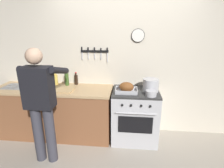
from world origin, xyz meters
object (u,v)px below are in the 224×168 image
object	(u,v)px
bottle_dish_soap	(53,83)
bottle_cooking_oil	(56,79)
bottle_olive_oil	(67,79)
saucepan	(151,93)
roasting_pan	(126,88)
bottle_soy_sauce	(76,79)
person_cook	(41,100)
stock_pot	(151,85)
stove	(135,115)
cutting_board	(62,90)

from	to	relation	value
bottle_dish_soap	bottle_cooking_oil	world-z (taller)	bottle_cooking_oil
bottle_olive_oil	saucepan	bearing A→B (deg)	-14.73
roasting_pan	bottle_cooking_oil	world-z (taller)	bottle_cooking_oil
saucepan	bottle_soy_sauce	size ratio (longest dim) A/B	0.73
person_cook	bottle_cooking_oil	distance (m)	0.87
stock_pot	bottle_dish_soap	bearing A→B (deg)	178.57
person_cook	bottle_soy_sauce	bearing A→B (deg)	-1.69
stove	bottle_cooking_oil	world-z (taller)	bottle_cooking_oil
person_cook	cutting_board	bearing A→B (deg)	2.52
cutting_board	stock_pot	bearing A→B (deg)	5.06
saucepan	cutting_board	distance (m)	1.44
person_cook	cutting_board	xyz separation A→B (m)	(0.10, 0.53, -0.04)
cutting_board	bottle_dish_soap	bearing A→B (deg)	142.10
roasting_pan	cutting_board	xyz separation A→B (m)	(-1.06, -0.03, -0.07)
saucepan	cutting_board	world-z (taller)	saucepan
stove	bottle_olive_oil	world-z (taller)	bottle_olive_oil
roasting_pan	bottle_cooking_oil	distance (m)	1.33
roasting_pan	stock_pot	size ratio (longest dim) A/B	1.37
cutting_board	bottle_dish_soap	world-z (taller)	bottle_dish_soap
person_cook	bottle_olive_oil	size ratio (longest dim) A/B	5.62
stock_pot	bottle_dish_soap	world-z (taller)	stock_pot
person_cook	bottle_olive_oil	xyz separation A→B (m)	(0.08, 0.82, 0.07)
stove	stock_pot	distance (m)	0.60
stock_pot	bottle_soy_sauce	distance (m)	1.33
roasting_pan	bottle_olive_oil	xyz separation A→B (m)	(-1.07, 0.26, 0.05)
saucepan	bottle_cooking_oil	size ratio (longest dim) A/B	0.71
saucepan	cutting_board	xyz separation A→B (m)	(-1.43, 0.08, -0.03)
cutting_board	bottle_cooking_oil	size ratio (longest dim) A/B	1.53
saucepan	stock_pot	bearing A→B (deg)	86.12
person_cook	bottle_olive_oil	world-z (taller)	person_cook
bottle_soy_sauce	bottle_cooking_oil	distance (m)	0.37
stock_pot	bottle_soy_sauce	bearing A→B (deg)	169.75
person_cook	roasting_pan	world-z (taller)	person_cook
bottle_soy_sauce	bottle_dish_soap	bearing A→B (deg)	-150.94
bottle_soy_sauce	stove	bearing A→B (deg)	-12.89
person_cook	saucepan	world-z (taller)	person_cook
stove	bottle_dish_soap	size ratio (longest dim) A/B	4.63
stock_pot	bottle_cooking_oil	distance (m)	1.70
stove	cutting_board	size ratio (longest dim) A/B	2.50
stove	bottle_olive_oil	distance (m)	1.37
bottle_olive_oil	bottle_cooking_oil	bearing A→B (deg)	171.19
roasting_pan	saucepan	xyz separation A→B (m)	(0.38, -0.12, -0.03)
roasting_pan	bottle_soy_sauce	size ratio (longest dim) A/B	1.55
stove	bottle_soy_sauce	world-z (taller)	bottle_soy_sauce
bottle_dish_soap	bottle_cooking_oil	bearing A→B (deg)	96.49
bottle_dish_soap	bottle_cooking_oil	xyz separation A→B (m)	(-0.02, 0.16, 0.02)
person_cook	cutting_board	world-z (taller)	person_cook
cutting_board	bottle_olive_oil	world-z (taller)	bottle_olive_oil
bottle_olive_oil	bottle_dish_soap	xyz separation A→B (m)	(-0.20, -0.13, -0.04)
saucepan	bottle_olive_oil	size ratio (longest dim) A/B	0.56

